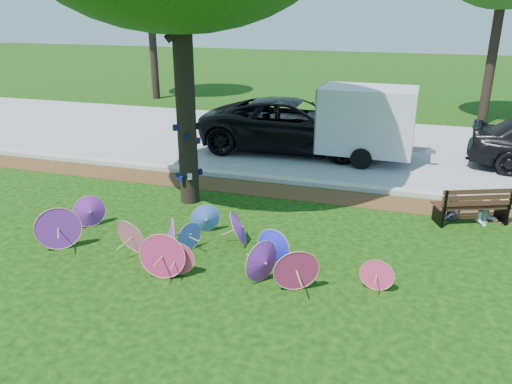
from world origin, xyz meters
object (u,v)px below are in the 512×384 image
at_px(parasol_pile, 189,242).
at_px(park_bench, 470,204).
at_px(person_left, 454,194).
at_px(black_van, 293,125).
at_px(person_right, 489,200).
at_px(cargo_trailer, 367,120).

height_order(parasol_pile, park_bench, parasol_pile).
height_order(park_bench, person_left, person_left).
bearing_deg(black_van, person_right, -132.88).
height_order(black_van, park_bench, black_van).
bearing_deg(parasol_pile, person_right, 32.56).
distance_m(park_bench, person_right, 0.37).
xyz_separation_m(person_left, person_right, (0.70, 0.00, -0.05)).
bearing_deg(cargo_trailer, black_van, 169.18).
relative_size(parasol_pile, black_van, 1.13).
height_order(parasol_pile, person_left, person_left).
relative_size(black_van, park_bench, 3.66).
height_order(parasol_pile, cargo_trailer, cargo_trailer).
bearing_deg(black_van, person_left, -136.93).
distance_m(parasol_pile, black_van, 7.79).
xyz_separation_m(parasol_pile, park_bench, (5.02, 3.38, 0.05)).
bearing_deg(park_bench, black_van, 115.96).
relative_size(parasol_pile, person_left, 5.75).
bearing_deg(parasol_pile, person_left, 36.29).
height_order(park_bench, person_right, person_right).
bearing_deg(cargo_trailer, person_right, -51.20).
relative_size(cargo_trailer, person_right, 2.56).
xyz_separation_m(black_van, park_bench, (4.92, -4.40, -0.39)).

